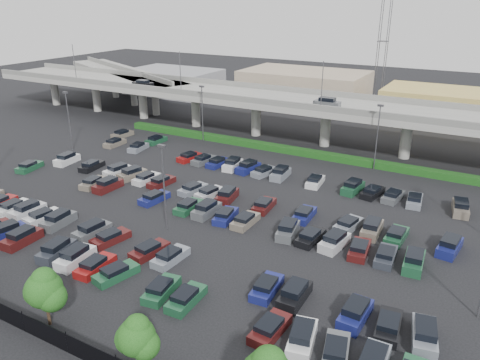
# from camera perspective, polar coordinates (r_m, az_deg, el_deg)

# --- Properties ---
(ground) EXTENTS (280.00, 280.00, 0.00)m
(ground) POSITION_cam_1_polar(r_m,az_deg,el_deg) (61.48, -4.37, -2.94)
(ground) COLOR black
(overpass) EXTENTS (150.00, 13.00, 15.80)m
(overpass) POSITION_cam_1_polar(r_m,az_deg,el_deg) (86.46, 7.23, 9.09)
(overpass) COLOR gray
(overpass) RESTS_ON ground
(on_ramp) EXTENTS (50.93, 30.13, 8.80)m
(on_ramp) POSITION_cam_1_polar(r_m,az_deg,el_deg) (123.68, -13.95, 12.35)
(on_ramp) COLOR gray
(on_ramp) RESTS_ON ground
(hedge) EXTENTS (66.00, 1.60, 1.10)m
(hedge) POSITION_cam_1_polar(r_m,az_deg,el_deg) (81.82, 5.29, 3.79)
(hedge) COLOR #143B11
(hedge) RESTS_ON ground
(fence) EXTENTS (70.00, 0.10, 2.00)m
(fence) POSITION_cam_1_polar(r_m,az_deg,el_deg) (43.88, -25.72, -14.94)
(fence) COLOR black
(fence) RESTS_ON ground
(tree_row) EXTENTS (65.07, 3.66, 5.94)m
(tree_row) POSITION_cam_1_polar(r_m,az_deg,el_deg) (42.58, -24.09, -11.57)
(tree_row) COLOR #332316
(tree_row) RESTS_ON ground
(parked_cars) EXTENTS (63.13, 41.62, 1.67)m
(parked_cars) POSITION_cam_1_polar(r_m,az_deg,el_deg) (58.05, -6.43, -3.88)
(parked_cars) COLOR white
(parked_cars) RESTS_ON ground
(light_poles) EXTENTS (66.90, 48.38, 10.30)m
(light_poles) POSITION_cam_1_polar(r_m,az_deg,el_deg) (62.97, -6.68, 3.67)
(light_poles) COLOR #4C4C51
(light_poles) RESTS_ON ground
(distant_buildings) EXTENTS (138.00, 24.00, 9.00)m
(distant_buildings) POSITION_cam_1_polar(r_m,az_deg,el_deg) (111.95, 19.18, 9.25)
(distant_buildings) COLOR gray
(distant_buildings) RESTS_ON ground
(comm_tower) EXTENTS (2.40, 2.40, 30.00)m
(comm_tower) POSITION_cam_1_polar(r_m,az_deg,el_deg) (123.81, 17.09, 16.16)
(comm_tower) COLOR #4C4C51
(comm_tower) RESTS_ON ground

